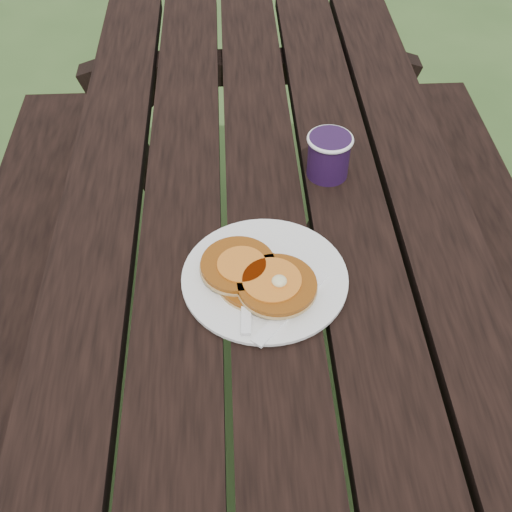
{
  "coord_description": "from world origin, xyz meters",
  "views": [
    {
      "loc": [
        -0.06,
        -0.84,
        1.53
      ],
      "look_at": [
        -0.03,
        -0.15,
        0.8
      ],
      "focal_mm": 45.0,
      "sensor_mm": 36.0,
      "label": 1
    }
  ],
  "objects_px": {
    "pancake_stack": "(258,277)",
    "coffee_cup": "(329,153)",
    "picnic_table": "(264,341)",
    "plate": "(265,279)"
  },
  "relations": [
    {
      "from": "pancake_stack",
      "to": "plate",
      "type": "bearing_deg",
      "value": 50.12
    },
    {
      "from": "coffee_cup",
      "to": "picnic_table",
      "type": "bearing_deg",
      "value": -138.51
    },
    {
      "from": "picnic_table",
      "to": "plate",
      "type": "distance_m",
      "value": 0.42
    },
    {
      "from": "plate",
      "to": "pancake_stack",
      "type": "xyz_separation_m",
      "value": [
        -0.01,
        -0.01,
        0.02
      ]
    },
    {
      "from": "coffee_cup",
      "to": "plate",
      "type": "bearing_deg",
      "value": -116.97
    },
    {
      "from": "picnic_table",
      "to": "plate",
      "type": "relative_size",
      "value": 6.87
    },
    {
      "from": "picnic_table",
      "to": "plate",
      "type": "xyz_separation_m",
      "value": [
        -0.01,
        -0.16,
        0.39
      ]
    },
    {
      "from": "plate",
      "to": "coffee_cup",
      "type": "distance_m",
      "value": 0.3
    },
    {
      "from": "pancake_stack",
      "to": "coffee_cup",
      "type": "relative_size",
      "value": 2.1
    },
    {
      "from": "picnic_table",
      "to": "pancake_stack",
      "type": "bearing_deg",
      "value": -97.73
    }
  ]
}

